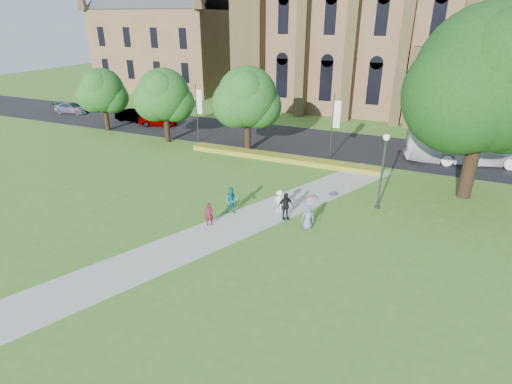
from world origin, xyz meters
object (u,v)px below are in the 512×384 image
at_px(tour_coach, 472,147).
at_px(car_1, 132,116).
at_px(streetlamp, 383,163).
at_px(pedestrian_0, 209,214).
at_px(car_0, 158,119).
at_px(car_2, 72,108).
at_px(large_tree, 490,79).

relative_size(tour_coach, car_1, 2.55).
distance_m(streetlamp, pedestrian_0, 11.81).
bearing_deg(pedestrian_0, car_0, 101.20).
height_order(car_0, car_2, car_0).
height_order(streetlamp, tour_coach, streetlamp).
height_order(car_0, pedestrian_0, pedestrian_0).
bearing_deg(pedestrian_0, car_1, 106.59).
relative_size(streetlamp, large_tree, 0.40).
bearing_deg(large_tree, pedestrian_0, -142.55).
relative_size(large_tree, pedestrian_0, 8.62).
bearing_deg(streetlamp, car_1, 157.65).
xyz_separation_m(large_tree, pedestrian_0, (-14.80, -11.34, -7.56)).
relative_size(streetlamp, car_1, 1.20).
distance_m(large_tree, car_0, 34.72).
bearing_deg(car_2, large_tree, -108.99).
bearing_deg(car_2, tour_coach, -99.41).
height_order(tour_coach, car_1, tour_coach).
relative_size(car_0, pedestrian_0, 2.95).
distance_m(car_1, car_2, 10.65).
distance_m(car_1, pedestrian_0, 29.93).
distance_m(large_tree, car_2, 49.27).
bearing_deg(large_tree, car_2, 169.30).
height_order(car_0, car_1, car_0).
bearing_deg(streetlamp, tour_coach, 63.81).
bearing_deg(tour_coach, car_1, 76.77).
distance_m(tour_coach, car_0, 33.62).
xyz_separation_m(car_2, pedestrian_0, (33.03, -20.38, 0.10)).
bearing_deg(car_0, car_1, 65.04).
bearing_deg(streetlamp, large_tree, 39.29).
distance_m(streetlamp, car_0, 30.26).
relative_size(car_1, pedestrian_0, 2.85).
bearing_deg(large_tree, streetlamp, -140.71).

